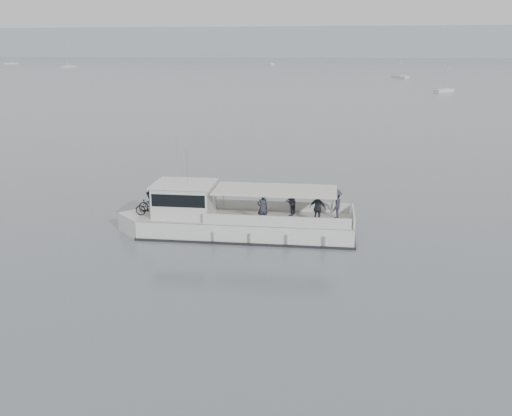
# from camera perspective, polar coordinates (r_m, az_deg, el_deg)

# --- Properties ---
(ground) EXTENTS (1400.00, 1400.00, 0.00)m
(ground) POSITION_cam_1_polar(r_m,az_deg,el_deg) (29.11, 1.52, -4.08)
(ground) COLOR #515960
(ground) RESTS_ON ground
(headland) EXTENTS (1400.00, 90.00, 28.00)m
(headland) POSITION_cam_1_polar(r_m,az_deg,el_deg) (587.07, 10.48, 15.98)
(headland) COLOR #939EA8
(headland) RESTS_ON ground
(tour_boat) EXTENTS (13.13, 3.78, 5.47)m
(tour_boat) POSITION_cam_1_polar(r_m,az_deg,el_deg) (30.94, -3.00, -1.13)
(tour_boat) COLOR silver
(tour_boat) RESTS_ON ground
(moored_fleet) EXTENTS (406.53, 346.05, 9.17)m
(moored_fleet) POSITION_cam_1_polar(r_m,az_deg,el_deg) (228.68, 3.29, 13.41)
(moored_fleet) COLOR silver
(moored_fleet) RESTS_ON ground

